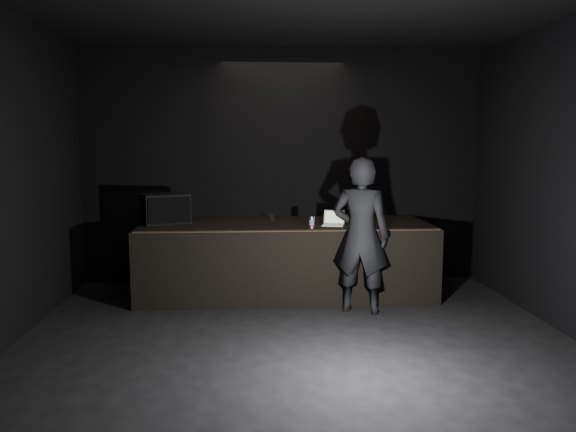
{
  "coord_description": "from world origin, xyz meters",
  "views": [
    {
      "loc": [
        -0.47,
        -5.01,
        2.11
      ],
      "look_at": [
        0.01,
        2.3,
        1.16
      ],
      "focal_mm": 35.0,
      "sensor_mm": 36.0,
      "label": 1
    }
  ],
  "objects_px": {
    "stage_riser": "(285,258)",
    "stage_monitor": "(165,209)",
    "person": "(361,236)",
    "beer_can": "(312,223)",
    "laptop": "(334,221)"
  },
  "relations": [
    {
      "from": "stage_riser",
      "to": "stage_monitor",
      "type": "relative_size",
      "value": 5.42
    },
    {
      "from": "stage_monitor",
      "to": "person",
      "type": "height_order",
      "value": "person"
    },
    {
      "from": "stage_riser",
      "to": "person",
      "type": "bearing_deg",
      "value": -47.27
    },
    {
      "from": "beer_can",
      "to": "person",
      "type": "height_order",
      "value": "person"
    },
    {
      "from": "laptop",
      "to": "beer_can",
      "type": "height_order",
      "value": "laptop"
    },
    {
      "from": "stage_monitor",
      "to": "stage_riser",
      "type": "bearing_deg",
      "value": -25.27
    },
    {
      "from": "stage_riser",
      "to": "laptop",
      "type": "height_order",
      "value": "laptop"
    },
    {
      "from": "stage_monitor",
      "to": "laptop",
      "type": "distance_m",
      "value": 2.34
    },
    {
      "from": "laptop",
      "to": "beer_can",
      "type": "distance_m",
      "value": 0.46
    },
    {
      "from": "stage_monitor",
      "to": "beer_can",
      "type": "height_order",
      "value": "stage_monitor"
    },
    {
      "from": "stage_monitor",
      "to": "beer_can",
      "type": "bearing_deg",
      "value": -39.84
    },
    {
      "from": "stage_riser",
      "to": "laptop",
      "type": "bearing_deg",
      "value": -19.41
    },
    {
      "from": "stage_riser",
      "to": "stage_monitor",
      "type": "xyz_separation_m",
      "value": [
        -1.67,
        0.09,
        0.71
      ]
    },
    {
      "from": "beer_can",
      "to": "stage_riser",
      "type": "bearing_deg",
      "value": 119.89
    },
    {
      "from": "stage_riser",
      "to": "laptop",
      "type": "xyz_separation_m",
      "value": [
        0.64,
        -0.23,
        0.55
      ]
    }
  ]
}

